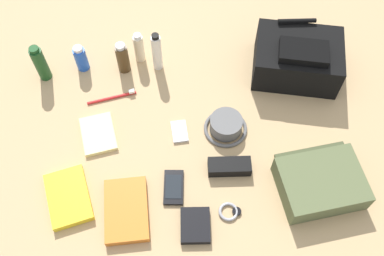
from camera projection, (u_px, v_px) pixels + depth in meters
name	position (u px, v px, depth m)	size (l,w,h in m)	color
ground_plane	(192.00, 136.00, 1.53)	(2.64, 2.02, 0.02)	tan
backpack	(297.00, 58.00, 1.59)	(0.34, 0.27, 0.17)	black
toiletry_pouch	(320.00, 182.00, 1.39)	(0.29, 0.28, 0.08)	#56603D
bucket_hat	(226.00, 126.00, 1.51)	(0.15, 0.15, 0.06)	slate
shampoo_bottle	(40.00, 63.00, 1.58)	(0.04, 0.04, 0.16)	#19471E
deodorant_spray	(81.00, 58.00, 1.62)	(0.04, 0.04, 0.11)	blue
cologne_bottle	(123.00, 58.00, 1.61)	(0.05, 0.05, 0.13)	#473319
lotion_bottle	(139.00, 48.00, 1.63)	(0.04, 0.04, 0.13)	beige
toothpaste_tube	(157.00, 52.00, 1.60)	(0.04, 0.04, 0.17)	white
paperback_novel	(69.00, 197.00, 1.39)	(0.18, 0.22, 0.03)	yellow
travel_guidebook	(126.00, 210.00, 1.36)	(0.15, 0.22, 0.03)	orange
cell_phone	(174.00, 187.00, 1.41)	(0.07, 0.12, 0.01)	black
media_player	(180.00, 132.00, 1.52)	(0.06, 0.09, 0.01)	#B7B7BC
wristwatch	(230.00, 212.00, 1.37)	(0.07, 0.06, 0.01)	#99999E
toothbrush	(115.00, 97.00, 1.59)	(0.18, 0.05, 0.02)	red
wallet	(197.00, 225.00, 1.34)	(0.09, 0.11, 0.02)	black
notepad	(98.00, 134.00, 1.51)	(0.11, 0.15, 0.02)	beige
sunglasses_case	(229.00, 167.00, 1.43)	(0.14, 0.06, 0.04)	black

